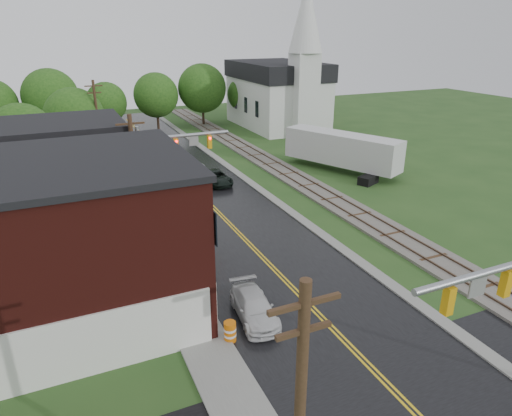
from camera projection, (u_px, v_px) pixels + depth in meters
main_road at (201, 195)px, 41.05m from camera, size 10.00×90.00×0.02m
curb_right at (236, 173)px, 47.35m from camera, size 0.80×70.00×0.12m
sidewalk_left at (143, 227)px, 34.46m from camera, size 2.40×50.00×0.12m
brick_building at (45, 246)px, 22.06m from camera, size 14.30×10.30×8.30m
yellow_house at (68, 191)px, 32.31m from camera, size 8.00×7.00×6.40m
darkred_building at (76, 170)px, 40.70m from camera, size 7.00×6.00×4.40m
church at (281, 88)px, 66.65m from camera, size 10.40×18.40×20.00m
railroad at (276, 167)px, 49.05m from camera, size 3.20×80.00×0.30m
traffic_signal_far at (167, 153)px, 35.36m from camera, size 7.34×0.43×7.20m
utility_pole_b at (136, 179)px, 29.95m from camera, size 1.80×0.28×9.00m
utility_pole_c at (98, 121)px, 48.62m from camera, size 1.80×0.28×9.00m
tree_left_c at (24, 137)px, 42.54m from camera, size 6.00×6.00×7.65m
tree_left_e at (76, 119)px, 49.42m from camera, size 6.40×6.40×8.16m
suv_dark at (216, 178)px, 43.68m from camera, size 2.31×4.66×1.27m
sedan_silver at (198, 173)px, 45.02m from camera, size 1.57×4.19×1.37m
pickup_white at (254, 307)px, 23.41m from camera, size 2.27×4.57×1.28m
semi_trailer at (342, 149)px, 47.05m from camera, size 7.67×12.62×3.95m
construction_barrel at (230, 332)px, 21.71m from camera, size 0.71×0.71×1.04m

